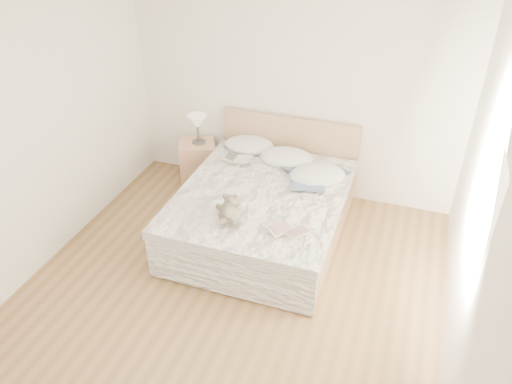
# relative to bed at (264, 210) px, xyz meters

# --- Properties ---
(floor) EXTENTS (4.00, 4.50, 0.00)m
(floor) POSITION_rel_bed_xyz_m (0.00, -1.19, -0.31)
(floor) COLOR brown
(floor) RESTS_ON ground
(ceiling) EXTENTS (4.00, 4.50, 0.00)m
(ceiling) POSITION_rel_bed_xyz_m (0.00, -1.19, 2.39)
(ceiling) COLOR white
(ceiling) RESTS_ON ground
(wall_back) EXTENTS (4.00, 0.02, 2.70)m
(wall_back) POSITION_rel_bed_xyz_m (0.00, 1.06, 1.04)
(wall_back) COLOR white
(wall_back) RESTS_ON ground
(wall_left) EXTENTS (0.02, 4.50, 2.70)m
(wall_left) POSITION_rel_bed_xyz_m (-2.00, -1.19, 1.04)
(wall_left) COLOR white
(wall_left) RESTS_ON ground
(wall_right) EXTENTS (0.02, 4.50, 2.70)m
(wall_right) POSITION_rel_bed_xyz_m (2.00, -1.19, 1.04)
(wall_right) COLOR white
(wall_right) RESTS_ON ground
(window) EXTENTS (0.02, 1.30, 1.10)m
(window) POSITION_rel_bed_xyz_m (1.99, -0.89, 1.14)
(window) COLOR white
(window) RESTS_ON wall_right
(bed) EXTENTS (1.72, 2.14, 1.00)m
(bed) POSITION_rel_bed_xyz_m (0.00, 0.00, 0.00)
(bed) COLOR tan
(bed) RESTS_ON floor
(nightstand) EXTENTS (0.58, 0.55, 0.56)m
(nightstand) POSITION_rel_bed_xyz_m (-1.17, 0.78, -0.03)
(nightstand) COLOR tan
(nightstand) RESTS_ON floor
(table_lamp) EXTENTS (0.30, 0.30, 0.38)m
(table_lamp) POSITION_rel_bed_xyz_m (-1.14, 0.80, 0.53)
(table_lamp) COLOR #47413D
(table_lamp) RESTS_ON nightstand
(pillow_left) EXTENTS (0.65, 0.49, 0.18)m
(pillow_left) POSITION_rel_bed_xyz_m (-0.46, 0.81, 0.33)
(pillow_left) COLOR white
(pillow_left) RESTS_ON bed
(pillow_middle) EXTENTS (0.67, 0.50, 0.19)m
(pillow_middle) POSITION_rel_bed_xyz_m (0.06, 0.65, 0.33)
(pillow_middle) COLOR white
(pillow_middle) RESTS_ON bed
(pillow_right) EXTENTS (0.76, 0.68, 0.19)m
(pillow_right) POSITION_rel_bed_xyz_m (0.50, 0.38, 0.33)
(pillow_right) COLOR white
(pillow_right) RESTS_ON bed
(blouse) EXTENTS (0.69, 0.72, 0.02)m
(blouse) POSITION_rel_bed_xyz_m (0.41, 0.31, 0.32)
(blouse) COLOR #394768
(blouse) RESTS_ON bed
(photo_book) EXTENTS (0.31, 0.22, 0.02)m
(photo_book) POSITION_rel_bed_xyz_m (-0.49, 0.45, 0.32)
(photo_book) COLOR silver
(photo_book) RESTS_ON bed
(childrens_book) EXTENTS (0.42, 0.40, 0.02)m
(childrens_book) POSITION_rel_bed_xyz_m (0.48, -0.69, 0.32)
(childrens_book) COLOR beige
(childrens_book) RESTS_ON bed
(teddy_bear) EXTENTS (0.31, 0.37, 0.17)m
(teddy_bear) POSITION_rel_bed_xyz_m (-0.15, -0.68, 0.34)
(teddy_bear) COLOR brown
(teddy_bear) RESTS_ON bed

